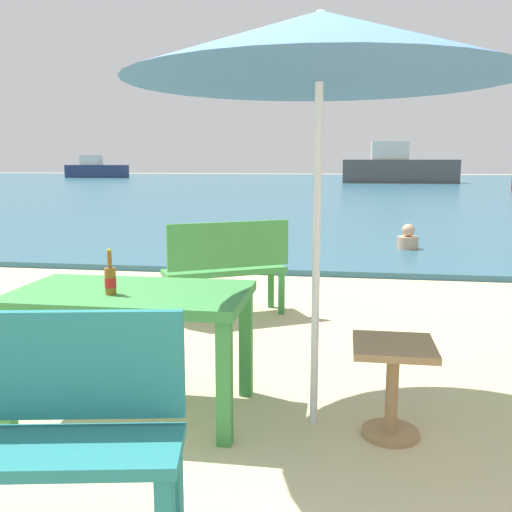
{
  "coord_description": "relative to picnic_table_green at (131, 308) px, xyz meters",
  "views": [
    {
      "loc": [
        0.43,
        -2.45,
        1.53
      ],
      "look_at": [
        -0.41,
        3.0,
        0.6
      ],
      "focal_mm": 40.25,
      "sensor_mm": 36.0,
      "label": 1
    }
  ],
  "objects": [
    {
      "name": "ground_plane",
      "position": [
        0.82,
        -0.74,
        -0.65
      ],
      "size": [
        120.0,
        120.0,
        0.0
      ],
      "primitive_type": "plane",
      "color": "beige"
    },
    {
      "name": "sea_water",
      "position": [
        0.82,
        29.26,
        -0.61
      ],
      "size": [
        120.0,
        50.0,
        0.08
      ],
      "primitive_type": "cube",
      "color": "#2D6075",
      "rests_on": "ground_plane"
    },
    {
      "name": "picnic_table_green",
      "position": [
        0.0,
        0.0,
        0.0
      ],
      "size": [
        1.4,
        0.8,
        0.76
      ],
      "color": "#3D8C42",
      "rests_on": "ground_plane"
    },
    {
      "name": "beer_bottle_amber",
      "position": [
        -0.07,
        -0.12,
        0.2
      ],
      "size": [
        0.07,
        0.07,
        0.26
      ],
      "color": "brown",
      "rests_on": "picnic_table_green"
    },
    {
      "name": "patio_umbrella",
      "position": [
        1.1,
        -0.01,
        1.47
      ],
      "size": [
        2.1,
        2.1,
        2.3
      ],
      "color": "silver",
      "rests_on": "ground_plane"
    },
    {
      "name": "side_table_wood",
      "position": [
        1.54,
        -0.1,
        -0.3
      ],
      "size": [
        0.44,
        0.44,
        0.54
      ],
      "color": "#9E7A51",
      "rests_on": "ground_plane"
    },
    {
      "name": "bench_teal_center",
      "position": [
        0.06,
        -1.28,
        -0.11
      ],
      "size": [
        1.25,
        0.57,
        0.95
      ],
      "color": "#237275",
      "rests_on": "ground_plane"
    },
    {
      "name": "bench_green_right",
      "position": [
        0.14,
        2.16,
        -0.11
      ],
      "size": [
        1.22,
        0.9,
        0.95
      ],
      "color": "#3D8C42",
      "rests_on": "ground_plane"
    },
    {
      "name": "swimmer_person",
      "position": [
        2.3,
        6.41,
        -0.41
      ],
      "size": [
        0.34,
        0.34,
        0.41
      ],
      "color": "tan",
      "rests_on": "sea_water"
    },
    {
      "name": "boat_fishing_trawler",
      "position": [
        -18.53,
        40.87,
        0.07
      ],
      "size": [
        4.9,
        1.34,
        1.78
      ],
      "color": "navy",
      "rests_on": "sea_water"
    },
    {
      "name": "boat_tanker",
      "position": [
        4.51,
        33.84,
        0.34
      ],
      "size": [
        6.99,
        1.91,
        2.54
      ],
      "color": "#4C4C4C",
      "rests_on": "sea_water"
    }
  ]
}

